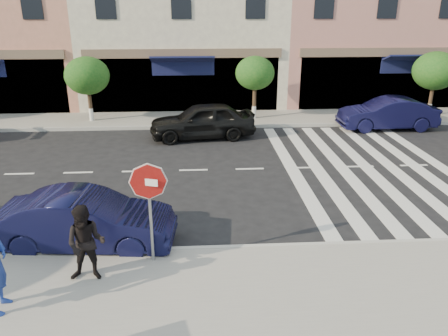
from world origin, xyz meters
TOP-DOWN VIEW (x-y plane):
  - ground at (0.00, 0.00)m, footprint 120.00×120.00m
  - sidewalk_near at (0.00, -3.75)m, footprint 60.00×4.50m
  - sidewalk_far at (0.00, 11.00)m, footprint 60.00×3.00m
  - building_centre at (-0.50, 17.00)m, footprint 11.00×9.00m
  - street_tree_wb at (-5.00, 10.80)m, footprint 2.10×2.10m
  - street_tree_c at (3.00, 10.80)m, footprint 1.90×1.90m
  - street_tree_ea at (12.00, 10.80)m, footprint 2.20×2.20m
  - stop_sign at (-0.86, -1.98)m, footprint 0.78×0.29m
  - walker at (-2.11, -2.59)m, footprint 0.81×0.64m
  - car_near_mid at (-2.50, -1.00)m, footprint 4.26×1.79m
  - car_far_mid at (0.39, 7.98)m, footprint 4.70×2.35m
  - car_far_right at (8.99, 8.91)m, footprint 4.45×1.58m

SIDE VIEW (x-z plane):
  - ground at x=0.00m, z-range 0.00..0.00m
  - sidewalk_near at x=0.00m, z-range 0.00..0.15m
  - sidewalk_far at x=0.00m, z-range 0.00..0.15m
  - car_near_mid at x=-2.50m, z-range 0.00..1.37m
  - car_far_right at x=8.99m, z-range 0.00..1.46m
  - car_far_mid at x=0.39m, z-range 0.00..1.54m
  - walker at x=-2.11m, z-range 0.15..1.79m
  - stop_sign at x=-0.86m, z-range 0.69..2.98m
  - street_tree_wb at x=-5.00m, z-range 0.78..3.84m
  - street_tree_c at x=3.00m, z-range 0.84..3.87m
  - street_tree_ea at x=12.00m, z-range 0.80..3.99m
  - building_centre at x=-0.50m, z-range 0.00..11.00m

